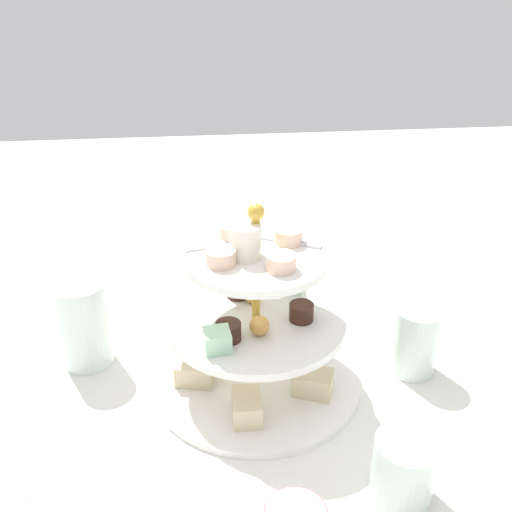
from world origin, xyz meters
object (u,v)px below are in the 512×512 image
Objects in this scene: water_glass_short_left at (403,469)px; butter_knife_left at (258,274)px; tiered_serving_stand at (256,333)px; water_glass_tall_right at (84,324)px; water_glass_mid_back at (414,340)px.

water_glass_short_left is 0.43× the size of butter_knife_left.
tiered_serving_stand reaches higher than butter_knife_left.
butter_knife_left is (-0.26, -0.21, -0.06)m from water_glass_tall_right.
tiered_serving_stand is at bearing 83.94° from butter_knife_left.
tiered_serving_stand is 0.21m from water_glass_mid_back.
tiered_serving_stand is 2.24× the size of water_glass_tall_right.
water_glass_mid_back is at bearing 123.18° from butter_knife_left.
water_glass_tall_right reaches higher than water_glass_mid_back.
water_glass_short_left is at bearing 143.16° from water_glass_tall_right.
water_glass_short_left is at bearing 123.22° from tiered_serving_stand.
water_glass_tall_right is (0.22, -0.07, -0.02)m from tiered_serving_stand.
butter_knife_left is at bearing -140.36° from water_glass_tall_right.
butter_knife_left is 1.79× the size of water_glass_mid_back.
water_glass_tall_right is 0.44m from water_glass_short_left.
tiered_serving_stand is at bearing 163.19° from water_glass_tall_right.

